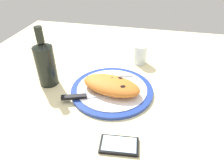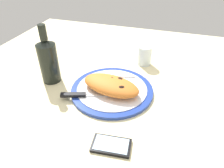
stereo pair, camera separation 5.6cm
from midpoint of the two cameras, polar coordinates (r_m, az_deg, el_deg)
The scene contains 8 objects.
ground_plane at distance 83.09cm, azimuth 1.95°, elevation -2.94°, with size 150.00×150.00×3.00cm, color beige.
plate at distance 81.70cm, azimuth 1.98°, elevation -1.68°, with size 32.97×32.97×1.63cm.
calzone at distance 78.49cm, azimuth 1.65°, elevation -0.33°, with size 25.30×16.59×5.08cm.
fork at distance 88.25cm, azimuth 2.45°, elevation 2.26°, with size 15.19×4.76×0.40cm.
knife at distance 77.35cm, azimuth -6.50°, elevation -3.12°, with size 22.52×9.18×1.20cm.
smartphone at distance 62.45cm, azimuth 2.49°, elevation -16.95°, with size 12.10×7.65×1.16cm.
water_glass at distance 100.67cm, azimuth 10.74°, elevation 7.53°, with size 6.55×6.55×9.32cm.
wine_bottle at distance 86.55cm, azimuth -15.86°, elevation 6.36°, with size 7.86×7.86×24.78cm.
Camera 2 is at (-19.57, 62.33, 49.92)cm, focal length 32.46 mm.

